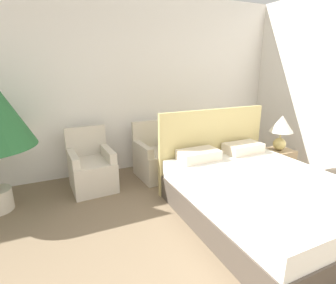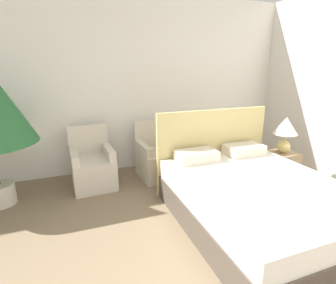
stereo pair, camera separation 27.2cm
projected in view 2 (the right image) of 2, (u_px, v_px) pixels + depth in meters
wall_back at (136, 85)px, 4.43m from camera, size 10.00×0.06×2.90m
bed at (254, 198)px, 3.02m from camera, size 1.71×2.14×1.17m
armchair_near_window_left at (93, 168)px, 3.94m from camera, size 0.63×0.69×0.89m
armchair_near_window_right at (158, 160)px, 4.29m from camera, size 0.64×0.70×0.89m
nightstand at (280, 167)px, 4.09m from camera, size 0.45×0.38×0.48m
table_lamp at (286, 130)px, 3.92m from camera, size 0.36×0.36×0.55m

